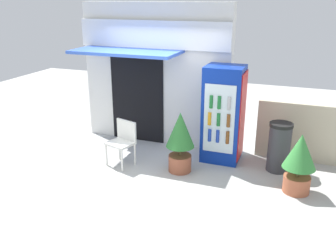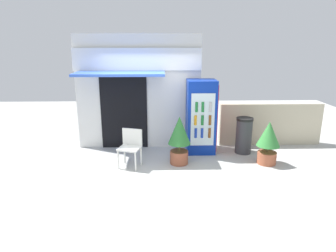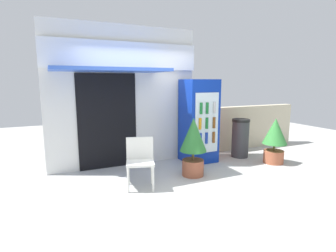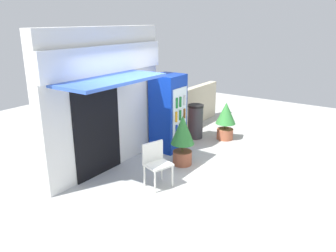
{
  "view_description": "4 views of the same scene",
  "coord_description": "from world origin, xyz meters",
  "px_view_note": "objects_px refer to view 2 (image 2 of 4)",
  "views": [
    {
      "loc": [
        2.68,
        -5.54,
        3.06
      ],
      "look_at": [
        0.4,
        0.53,
        0.76
      ],
      "focal_mm": 39.32,
      "sensor_mm": 36.0,
      "label": 1
    },
    {
      "loc": [
        0.28,
        -6.15,
        2.74
      ],
      "look_at": [
        0.47,
        0.65,
        0.81
      ],
      "focal_mm": 31.71,
      "sensor_mm": 36.0,
      "label": 2
    },
    {
      "loc": [
        -1.77,
        -3.99,
        1.82
      ],
      "look_at": [
        0.29,
        0.52,
        0.97
      ],
      "focal_mm": 28.27,
      "sensor_mm": 36.0,
      "label": 3
    },
    {
      "loc": [
        -5.09,
        -3.34,
        3.1
      ],
      "look_at": [
        0.46,
        0.5,
        0.93
      ],
      "focal_mm": 35.75,
      "sensor_mm": 36.0,
      "label": 4
    }
  ],
  "objects_px": {
    "drink_cooler": "(201,117)",
    "potted_plant_curbside": "(268,140)",
    "plastic_chair": "(131,145)",
    "trash_bin": "(244,135)",
    "potted_plant_near_shop": "(179,137)"
  },
  "relations": [
    {
      "from": "plastic_chair",
      "to": "trash_bin",
      "type": "height_order",
      "value": "trash_bin"
    },
    {
      "from": "drink_cooler",
      "to": "potted_plant_curbside",
      "type": "height_order",
      "value": "drink_cooler"
    },
    {
      "from": "plastic_chair",
      "to": "potted_plant_curbside",
      "type": "distance_m",
      "value": 3.15
    },
    {
      "from": "plastic_chair",
      "to": "potted_plant_curbside",
      "type": "xyz_separation_m",
      "value": [
        3.15,
        0.04,
        0.07
      ]
    },
    {
      "from": "potted_plant_near_shop",
      "to": "trash_bin",
      "type": "relative_size",
      "value": 1.23
    },
    {
      "from": "drink_cooler",
      "to": "potted_plant_curbside",
      "type": "distance_m",
      "value": 1.71
    },
    {
      "from": "potted_plant_near_shop",
      "to": "trash_bin",
      "type": "distance_m",
      "value": 1.82
    },
    {
      "from": "potted_plant_near_shop",
      "to": "potted_plant_curbside",
      "type": "height_order",
      "value": "potted_plant_near_shop"
    },
    {
      "from": "drink_cooler",
      "to": "plastic_chair",
      "type": "relative_size",
      "value": 2.17
    },
    {
      "from": "plastic_chair",
      "to": "potted_plant_curbside",
      "type": "bearing_deg",
      "value": 0.69
    },
    {
      "from": "drink_cooler",
      "to": "potted_plant_near_shop",
      "type": "distance_m",
      "value": 1.03
    },
    {
      "from": "drink_cooler",
      "to": "potted_plant_curbside",
      "type": "bearing_deg",
      "value": -30.41
    },
    {
      "from": "drink_cooler",
      "to": "trash_bin",
      "type": "relative_size",
      "value": 2.01
    },
    {
      "from": "potted_plant_curbside",
      "to": "trash_bin",
      "type": "xyz_separation_m",
      "value": [
        -0.36,
        0.71,
        -0.12
      ]
    },
    {
      "from": "plastic_chair",
      "to": "potted_plant_curbside",
      "type": "relative_size",
      "value": 0.84
    }
  ]
}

